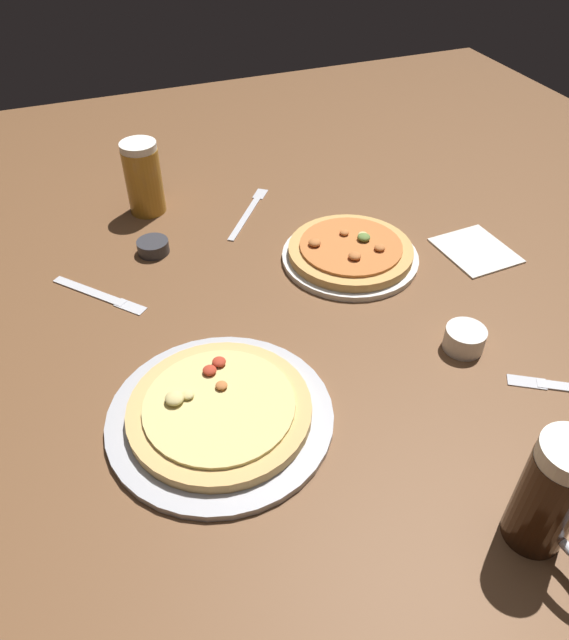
{
  "coord_description": "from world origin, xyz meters",
  "views": [
    {
      "loc": [
        -0.28,
        -0.72,
        0.7
      ],
      "look_at": [
        0.0,
        0.0,
        0.02
      ],
      "focal_mm": 33.53,
      "sensor_mm": 36.0,
      "label": 1
    }
  ],
  "objects": [
    {
      "name": "ramekin_sauce",
      "position": [
        0.26,
        -0.15,
        0.02
      ],
      "size": [
        0.07,
        0.07,
        0.04
      ],
      "primitive_type": "cylinder",
      "color": "silver",
      "rests_on": "ground_plane"
    },
    {
      "name": "ground_plane",
      "position": [
        0.0,
        0.0,
        -0.01
      ],
      "size": [
        2.4,
        2.4,
        0.03
      ],
      "primitive_type": "cube",
      "color": "brown"
    },
    {
      "name": "knife_right",
      "position": [
        -0.29,
        0.21,
        0.0
      ],
      "size": [
        0.15,
        0.17,
        0.01
      ],
      "color": "silver",
      "rests_on": "ground_plane"
    },
    {
      "name": "beer_mug_dark",
      "position": [
        -0.14,
        0.48,
        0.08
      ],
      "size": [
        0.09,
        0.13,
        0.16
      ],
      "color": "#B27A23",
      "rests_on": "ground_plane"
    },
    {
      "name": "pizza_plate_far",
      "position": [
        0.2,
        0.14,
        0.02
      ],
      "size": [
        0.27,
        0.27,
        0.05
      ],
      "color": "silver",
      "rests_on": "ground_plane"
    },
    {
      "name": "fork_spare",
      "position": [
        0.07,
        0.39,
        0.0
      ],
      "size": [
        0.15,
        0.19,
        0.01
      ],
      "color": "silver",
      "rests_on": "ground_plane"
    },
    {
      "name": "pizza_plate_near",
      "position": [
        -0.16,
        -0.15,
        0.02
      ],
      "size": [
        0.34,
        0.34,
        0.05
      ],
      "color": "#B2B2B7",
      "rests_on": "ground_plane"
    },
    {
      "name": "beer_mug_amber",
      "position": [
        0.15,
        -0.48,
        0.09
      ],
      "size": [
        0.07,
        0.13,
        0.18
      ],
      "color": "black",
      "rests_on": "ground_plane"
    },
    {
      "name": "napkin_folded",
      "position": [
        0.45,
        0.08,
        0.0
      ],
      "size": [
        0.14,
        0.16,
        0.01
      ],
      "primitive_type": "cube",
      "rotation": [
        0.0,
        0.0,
        0.06
      ],
      "color": "silver",
      "rests_on": "ground_plane"
    },
    {
      "name": "ramekin_butter",
      "position": [
        -0.16,
        0.31,
        0.01
      ],
      "size": [
        0.06,
        0.06,
        0.03
      ],
      "primitive_type": "cylinder",
      "color": "#333338",
      "rests_on": "ground_plane"
    }
  ]
}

